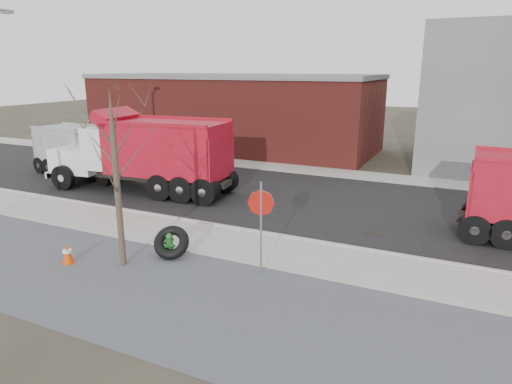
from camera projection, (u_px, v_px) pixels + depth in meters
The scene contains 14 objects.
ground at pixel (258, 252), 14.48m from camera, with size 120.00×120.00×0.00m, color #383328.
gravel_verge at pixel (199, 301), 11.43m from camera, with size 60.00×5.00×0.03m, color slate.
sidewalk at pixel (261, 249), 14.69m from camera, with size 60.00×2.50×0.06m, color #9E9B93.
curb at pixel (277, 235), 15.82m from camera, with size 60.00×0.15×0.11m, color #9E9B93.
road at pixel (319, 202), 19.97m from camera, with size 60.00×9.40×0.02m, color black.
far_sidewalk at pixel (352, 175), 24.93m from camera, with size 60.00×2.00×0.06m, color #9E9B93.
building_brick at pixel (233, 111), 32.74m from camera, with size 20.20×8.20×5.30m.
bare_tree at pixel (115, 156), 12.68m from camera, with size 3.20×3.20×5.20m.
fire_hydrant at pixel (169, 246), 14.12m from camera, with size 0.43×0.42×0.76m.
truck_tire at pixel (171, 242), 14.00m from camera, with size 1.34×1.25×1.02m.
stop_sign at pixel (261, 213), 12.41m from camera, with size 0.72×0.22×2.72m.
traffic_cone_near at pixel (67, 253), 13.57m from camera, with size 0.34×0.34×0.66m.
dump_truck_red_b at pixel (145, 151), 21.12m from camera, with size 9.16×3.35×3.80m.
dump_truck_grey at pixel (81, 149), 24.38m from camera, with size 6.55×2.69×2.91m.
Camera 1 is at (5.74, -12.18, 5.67)m, focal length 32.00 mm.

